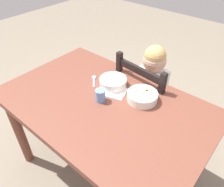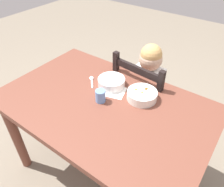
{
  "view_description": "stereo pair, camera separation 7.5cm",
  "coord_description": "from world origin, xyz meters",
  "views": [
    {
      "loc": [
        0.7,
        -0.75,
        1.63
      ],
      "look_at": [
        0.03,
        0.05,
        0.8
      ],
      "focal_mm": 34.83,
      "sensor_mm": 36.0,
      "label": 1
    },
    {
      "loc": [
        0.64,
        -0.79,
        1.63
      ],
      "look_at": [
        0.03,
        0.05,
        0.8
      ],
      "focal_mm": 34.83,
      "sensor_mm": 36.0,
      "label": 2
    }
  ],
  "objects": [
    {
      "name": "child_figure",
      "position": [
        0.05,
        0.46,
        0.63
      ],
      "size": [
        0.32,
        0.31,
        0.96
      ],
      "color": "white",
      "rests_on": "ground"
    },
    {
      "name": "dining_chair",
      "position": [
        0.05,
        0.47,
        0.45
      ],
      "size": [
        0.46,
        0.46,
        0.9
      ],
      "color": "black",
      "rests_on": "ground"
    },
    {
      "name": "spoon",
      "position": [
        -0.22,
        0.14,
        0.75
      ],
      "size": [
        0.11,
        0.11,
        0.01
      ],
      "color": "silver",
      "rests_on": "dining_table"
    },
    {
      "name": "dining_table",
      "position": [
        0.0,
        0.0,
        0.64
      ],
      "size": [
        1.32,
        0.84,
        0.75
      ],
      "color": "brown",
      "rests_on": "ground"
    },
    {
      "name": "ground_plane",
      "position": [
        0.0,
        0.0,
        0.0
      ],
      "size": [
        8.0,
        8.0,
        0.0
      ],
      "primitive_type": "plane",
      "color": "gray"
    },
    {
      "name": "bowl_of_carrots",
      "position": [
        0.17,
        0.17,
        0.78
      ],
      "size": [
        0.19,
        0.19,
        0.06
      ],
      "color": "white",
      "rests_on": "dining_table"
    },
    {
      "name": "paper_napkin",
      "position": [
        -0.01,
        0.12,
        0.75
      ],
      "size": [
        0.18,
        0.17,
        0.0
      ],
      "primitive_type": "cube",
      "rotation": [
        0.0,
        0.0,
        0.29
      ],
      "color": "white",
      "rests_on": "dining_table"
    },
    {
      "name": "drinking_cup",
      "position": [
        -0.02,
        -0.0,
        0.79
      ],
      "size": [
        0.06,
        0.06,
        0.08
      ],
      "primitive_type": "cylinder",
      "color": "#6694D7",
      "rests_on": "dining_table"
    },
    {
      "name": "bowl_of_peas",
      "position": [
        -0.06,
        0.17,
        0.78
      ],
      "size": [
        0.18,
        0.18,
        0.06
      ],
      "color": "white",
      "rests_on": "dining_table"
    }
  ]
}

